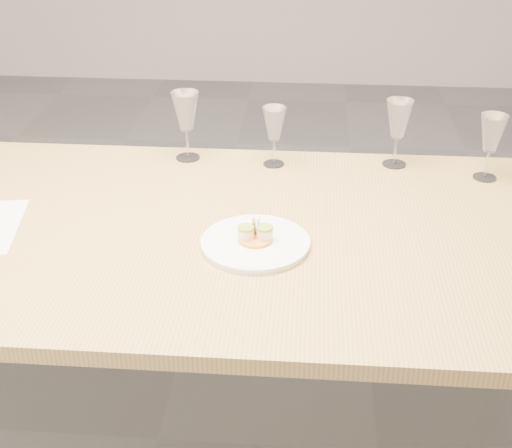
# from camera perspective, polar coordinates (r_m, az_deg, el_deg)

# --- Properties ---
(ground) EXTENTS (7.00, 7.00, 0.00)m
(ground) POSITION_cam_1_polar(r_m,az_deg,el_deg) (2.29, -7.87, -16.66)
(ground) COLOR slate
(ground) RESTS_ON ground
(dining_table) EXTENTS (2.40, 1.00, 0.75)m
(dining_table) POSITION_cam_1_polar(r_m,az_deg,el_deg) (1.87, -9.27, -1.86)
(dining_table) COLOR #AF8C4C
(dining_table) RESTS_ON ground
(dinner_plate) EXTENTS (0.26, 0.26, 0.07)m
(dinner_plate) POSITION_cam_1_polar(r_m,az_deg,el_deg) (1.71, -0.04, -1.45)
(dinner_plate) COLOR white
(dinner_plate) RESTS_ON dining_table
(wine_glass_1) EXTENTS (0.08, 0.08, 0.21)m
(wine_glass_1) POSITION_cam_1_polar(r_m,az_deg,el_deg) (2.14, -5.65, 8.85)
(wine_glass_1) COLOR white
(wine_glass_1) RESTS_ON dining_table
(wine_glass_2) EXTENTS (0.07, 0.07, 0.18)m
(wine_glass_2) POSITION_cam_1_polar(r_m,az_deg,el_deg) (2.09, 1.46, 7.90)
(wine_glass_2) COLOR white
(wine_glass_2) RESTS_ON dining_table
(wine_glass_3) EXTENTS (0.08, 0.08, 0.20)m
(wine_glass_3) POSITION_cam_1_polar(r_m,az_deg,el_deg) (2.12, 11.34, 8.13)
(wine_glass_3) COLOR white
(wine_glass_3) RESTS_ON dining_table
(wine_glass_4) EXTENTS (0.08, 0.08, 0.19)m
(wine_glass_4) POSITION_cam_1_polar(r_m,az_deg,el_deg) (2.10, 18.35, 6.79)
(wine_glass_4) COLOR white
(wine_glass_4) RESTS_ON dining_table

